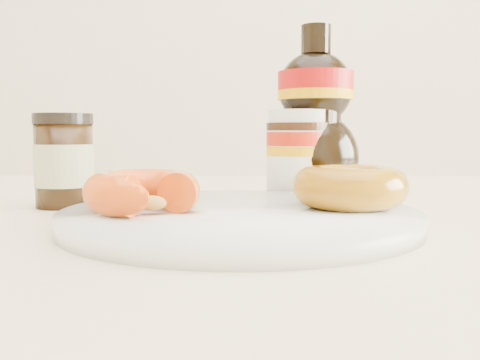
{
  "coord_description": "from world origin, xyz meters",
  "views": [
    {
      "loc": [
        -0.02,
        -0.43,
        0.83
      ],
      "look_at": [
        -0.02,
        0.06,
        0.79
      ],
      "focal_mm": 40.0,
      "sensor_mm": 36.0,
      "label": 1
    }
  ],
  "objects_px": {
    "donut_bitten": "(142,192)",
    "syrup_bottle": "(315,114)",
    "donut_whole": "(350,187)",
    "nutella_jar": "(298,152)",
    "dining_table": "(259,292)",
    "plate": "(240,217)",
    "dark_jar": "(64,162)"
  },
  "relations": [
    {
      "from": "donut_whole",
      "to": "syrup_bottle",
      "type": "distance_m",
      "value": 0.19
    },
    {
      "from": "dining_table",
      "to": "donut_bitten",
      "type": "height_order",
      "value": "donut_bitten"
    },
    {
      "from": "nutella_jar",
      "to": "syrup_bottle",
      "type": "distance_m",
      "value": 0.05
    },
    {
      "from": "plate",
      "to": "donut_bitten",
      "type": "xyz_separation_m",
      "value": [
        -0.08,
        -0.02,
        0.02
      ]
    },
    {
      "from": "plate",
      "to": "dark_jar",
      "type": "bearing_deg",
      "value": 147.48
    },
    {
      "from": "donut_bitten",
      "to": "dark_jar",
      "type": "bearing_deg",
      "value": 143.14
    },
    {
      "from": "donut_bitten",
      "to": "syrup_bottle",
      "type": "distance_m",
      "value": 0.27
    },
    {
      "from": "dining_table",
      "to": "syrup_bottle",
      "type": "distance_m",
      "value": 0.22
    },
    {
      "from": "donut_whole",
      "to": "dining_table",
      "type": "bearing_deg",
      "value": 136.77
    },
    {
      "from": "nutella_jar",
      "to": "syrup_bottle",
      "type": "relative_size",
      "value": 0.52
    },
    {
      "from": "plate",
      "to": "dark_jar",
      "type": "relative_size",
      "value": 3.02
    },
    {
      "from": "dining_table",
      "to": "syrup_bottle",
      "type": "relative_size",
      "value": 6.89
    },
    {
      "from": "donut_whole",
      "to": "nutella_jar",
      "type": "height_order",
      "value": "nutella_jar"
    },
    {
      "from": "donut_whole",
      "to": "dark_jar",
      "type": "xyz_separation_m",
      "value": [
        -0.28,
        0.1,
        0.02
      ]
    },
    {
      "from": "plate",
      "to": "dark_jar",
      "type": "height_order",
      "value": "dark_jar"
    },
    {
      "from": "dark_jar",
      "to": "donut_whole",
      "type": "bearing_deg",
      "value": -20.29
    },
    {
      "from": "dining_table",
      "to": "donut_whole",
      "type": "bearing_deg",
      "value": -43.23
    },
    {
      "from": "dining_table",
      "to": "dark_jar",
      "type": "bearing_deg",
      "value": 170.95
    },
    {
      "from": "donut_bitten",
      "to": "syrup_bottle",
      "type": "bearing_deg",
      "value": 65.53
    },
    {
      "from": "donut_whole",
      "to": "plate",
      "type": "bearing_deg",
      "value": -171.06
    },
    {
      "from": "plate",
      "to": "syrup_bottle",
      "type": "bearing_deg",
      "value": 65.02
    },
    {
      "from": "plate",
      "to": "nutella_jar",
      "type": "xyz_separation_m",
      "value": [
        0.07,
        0.18,
        0.05
      ]
    },
    {
      "from": "donut_bitten",
      "to": "dark_jar",
      "type": "height_order",
      "value": "dark_jar"
    },
    {
      "from": "dining_table",
      "to": "plate",
      "type": "relative_size",
      "value": 4.69
    },
    {
      "from": "plate",
      "to": "donut_bitten",
      "type": "bearing_deg",
      "value": -167.7
    },
    {
      "from": "nutella_jar",
      "to": "donut_bitten",
      "type": "bearing_deg",
      "value": -126.53
    },
    {
      "from": "dark_jar",
      "to": "donut_bitten",
      "type": "bearing_deg",
      "value": -51.41
    },
    {
      "from": "nutella_jar",
      "to": "dark_jar",
      "type": "height_order",
      "value": "nutella_jar"
    },
    {
      "from": "plate",
      "to": "donut_bitten",
      "type": "relative_size",
      "value": 3.17
    },
    {
      "from": "donut_bitten",
      "to": "donut_whole",
      "type": "relative_size",
      "value": 0.95
    },
    {
      "from": "syrup_bottle",
      "to": "plate",
      "type": "bearing_deg",
      "value": -114.98
    },
    {
      "from": "donut_bitten",
      "to": "dark_jar",
      "type": "xyz_separation_m",
      "value": [
        -0.11,
        0.14,
        0.02
      ]
    }
  ]
}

